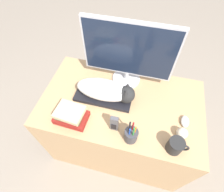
{
  "coord_description": "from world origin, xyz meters",
  "views": [
    {
      "loc": [
        0.11,
        -0.35,
        1.74
      ],
      "look_at": [
        -0.07,
        0.32,
        0.79
      ],
      "focal_mm": 28.0,
      "sensor_mm": 36.0,
      "label": 1
    }
  ],
  "objects": [
    {
      "name": "coffee_mug",
      "position": [
        0.37,
        0.08,
        0.77
      ],
      "size": [
        0.12,
        0.09,
        0.1
      ],
      "color": "black",
      "rests_on": "desk"
    },
    {
      "name": "ground_plane",
      "position": [
        0.0,
        0.0,
        0.0
      ],
      "size": [
        12.0,
        12.0,
        0.0
      ],
      "primitive_type": "plane",
      "color": "gray"
    },
    {
      "name": "keyboard",
      "position": [
        -0.13,
        0.34,
        0.74
      ],
      "size": [
        0.4,
        0.18,
        0.02
      ],
      "color": "black",
      "rests_on": "desk"
    },
    {
      "name": "desk",
      "position": [
        0.0,
        0.34,
        0.36
      ],
      "size": [
        1.14,
        0.68,
        0.73
      ],
      "color": "tan",
      "rests_on": "ground_plane"
    },
    {
      "name": "cat",
      "position": [
        -0.1,
        0.34,
        0.81
      ],
      "size": [
        0.4,
        0.16,
        0.14
      ],
      "color": "white",
      "rests_on": "keyboard"
    },
    {
      "name": "book_stack",
      "position": [
        -0.29,
        0.12,
        0.78
      ],
      "size": [
        0.21,
        0.15,
        0.11
      ],
      "color": "maroon",
      "rests_on": "desk"
    },
    {
      "name": "computer_mouse",
      "position": [
        0.43,
        0.28,
        0.74
      ],
      "size": [
        0.05,
        0.09,
        0.03
      ],
      "color": "silver",
      "rests_on": "desk"
    },
    {
      "name": "pen_cup",
      "position": [
        0.11,
        0.08,
        0.78
      ],
      "size": [
        0.08,
        0.08,
        0.19
      ],
      "color": "#38383D",
      "rests_on": "desk"
    },
    {
      "name": "baseball",
      "position": [
        0.41,
        0.18,
        0.76
      ],
      "size": [
        0.07,
        0.07,
        0.07
      ],
      "color": "beige",
      "rests_on": "desk"
    },
    {
      "name": "monitor",
      "position": [
        -0.01,
        0.55,
        0.99
      ],
      "size": [
        0.62,
        0.21,
        0.48
      ],
      "color": "#B7B7BC",
      "rests_on": "desk"
    },
    {
      "name": "phone",
      "position": [
        0.0,
        0.12,
        0.79
      ],
      "size": [
        0.05,
        0.03,
        0.13
      ],
      "color": "#4C4C51",
      "rests_on": "desk"
    }
  ]
}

